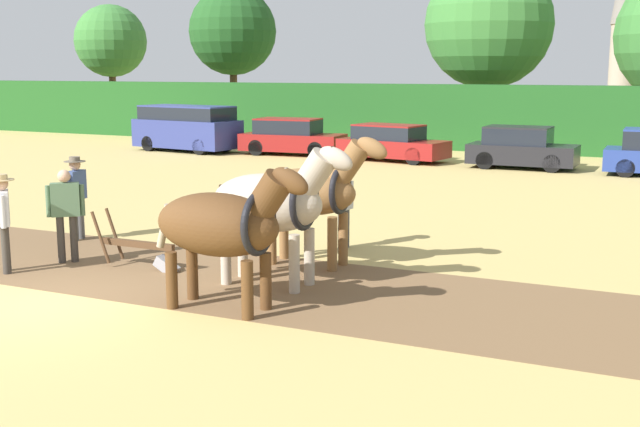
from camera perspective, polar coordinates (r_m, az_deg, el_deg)
The scene contains 19 objects.
ground_plane at distance 13.37m, azimuth -18.99°, elevation -5.96°, with size 240.00×240.00×0.00m, color tan.
plowed_furrow_strip at distance 15.61m, azimuth -15.09°, elevation -3.45°, with size 23.28×3.84×0.01m, color brown.
hedgerow at distance 36.74m, azimuth 11.49°, elevation 6.69°, with size 69.15×1.44×2.92m, color #1E511E.
tree_far_left at distance 54.18m, azimuth -14.66°, elevation 11.76°, with size 4.59×4.59×7.68m.
tree_left at distance 48.80m, azimuth -6.24°, elevation 12.74°, with size 5.16×5.16×8.39m.
tree_center_left at distance 40.96m, azimuth 11.91°, elevation 13.02°, with size 6.25×6.25×8.89m.
church_spire at distance 79.79m, azimuth 20.93°, elevation 13.36°, with size 2.61×2.61×16.95m.
draft_horse_lead_left at distance 12.03m, azimuth -6.89°, elevation -0.80°, with size 2.69×1.05×2.31m.
draft_horse_lead_right at distance 13.33m, azimuth -3.38°, elevation 0.77°, with size 2.70×1.06×2.48m.
draft_horse_trail_left at distance 14.69m, azimuth -0.49°, elevation 1.56°, with size 2.67×0.94×2.51m.
plow at distance 14.96m, azimuth -12.38°, elevation -2.66°, with size 1.76×0.47×1.13m.
farmer_at_plow at distance 15.71m, azimuth -17.63°, elevation 0.36°, with size 0.55×0.49×1.76m.
farmer_beside_team at distance 16.18m, azimuth 1.70°, elevation 0.82°, with size 0.41×0.65×1.65m.
farmer_onlooker_left at distance 15.29m, azimuth -21.59°, elevation -0.08°, with size 0.52×0.50×1.78m.
farmer_onlooker_right at distance 17.75m, azimuth -16.95°, elevation 1.55°, with size 0.45×0.68×1.79m.
parked_van at distance 36.17m, azimuth -9.44°, elevation 6.03°, with size 5.03×2.53×2.02m.
parked_car_left at distance 34.23m, azimuth -2.06°, elevation 5.44°, with size 4.49×2.21×1.54m.
parked_car_center_left at distance 32.03m, azimuth 5.12°, elevation 5.00°, with size 4.52×2.37×1.44m.
parked_car_center at distance 30.38m, azimuth 14.11°, elevation 4.51°, with size 3.87×1.82×1.54m.
Camera 1 is at (9.20, -9.01, 3.60)m, focal length 45.00 mm.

